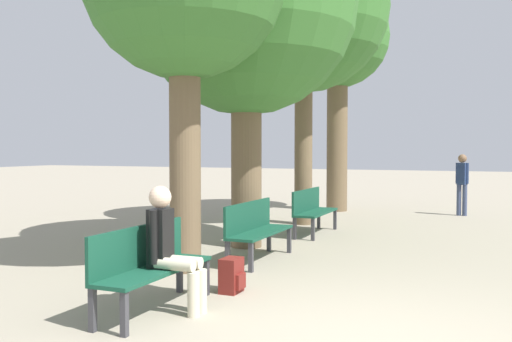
# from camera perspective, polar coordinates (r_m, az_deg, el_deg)

# --- Properties ---
(bench_row_0) EXTENTS (0.44, 1.67, 0.89)m
(bench_row_0) POSITION_cam_1_polar(r_m,az_deg,el_deg) (6.12, -10.74, -8.88)
(bench_row_0) COLOR #144733
(bench_row_0) RESTS_ON ground_plane
(bench_row_1) EXTENTS (0.44, 1.67, 0.89)m
(bench_row_1) POSITION_cam_1_polar(r_m,az_deg,el_deg) (8.64, -0.08, -5.56)
(bench_row_1) COLOR #144733
(bench_row_1) RESTS_ON ground_plane
(bench_row_2) EXTENTS (0.44, 1.67, 0.89)m
(bench_row_2) POSITION_cam_1_polar(r_m,az_deg,el_deg) (11.35, 5.59, -3.70)
(bench_row_2) COLOR #144733
(bench_row_2) RESTS_ON ground_plane
(tree_row_1) EXTENTS (3.77, 3.77, 6.04)m
(tree_row_1) POSITION_cam_1_polar(r_m,az_deg,el_deg) (10.06, -0.98, 16.15)
(tree_row_1) COLOR brown
(tree_row_1) RESTS_ON ground_plane
(tree_row_2) EXTENTS (3.76, 3.76, 6.69)m
(tree_row_2) POSITION_cam_1_polar(r_m,az_deg,el_deg) (13.11, 4.81, 15.88)
(tree_row_2) COLOR brown
(tree_row_2) RESTS_ON ground_plane
(tree_row_3) EXTENTS (2.76, 2.76, 6.09)m
(tree_row_3) POSITION_cam_1_polar(r_m,az_deg,el_deg) (15.83, 8.16, 12.67)
(tree_row_3) COLOR brown
(tree_row_3) RESTS_ON ground_plane
(person_seated) EXTENTS (0.62, 0.35, 1.31)m
(person_seated) POSITION_cam_1_polar(r_m,az_deg,el_deg) (6.02, -8.58, -7.35)
(person_seated) COLOR beige
(person_seated) RESTS_ON ground_plane
(backpack) EXTENTS (0.25, 0.30, 0.41)m
(backpack) POSITION_cam_1_polar(r_m,az_deg,el_deg) (6.81, -2.43, -10.41)
(backpack) COLOR maroon
(backpack) RESTS_ON ground_plane
(pedestrian_near) EXTENTS (0.31, 0.24, 1.55)m
(pedestrian_near) POSITION_cam_1_polar(r_m,az_deg,el_deg) (15.25, 19.91, -0.90)
(pedestrian_near) COLOR #384260
(pedestrian_near) RESTS_ON ground_plane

